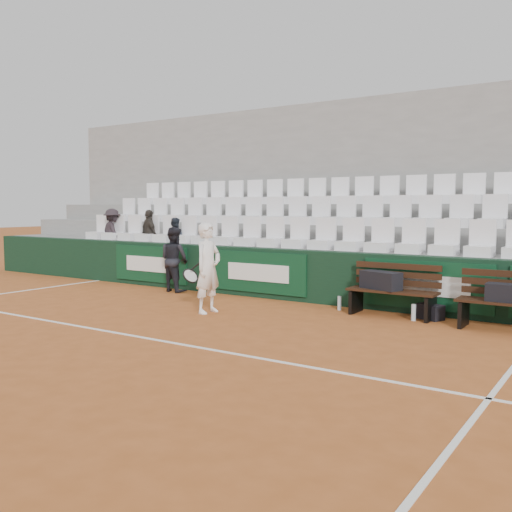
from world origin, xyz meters
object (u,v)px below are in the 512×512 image
at_px(sports_bag_right, 507,293).
at_px(water_bottle_far, 414,312).
at_px(bench_right, 509,317).
at_px(ball_kid, 174,259).
at_px(sports_bag_ground, 430,312).
at_px(water_bottle_near, 339,303).
at_px(tennis_player, 208,268).
at_px(spectator_b, 149,216).
at_px(spectator_c, 174,220).
at_px(bench_left, 392,303).
at_px(sports_bag_left, 381,280).
at_px(spectator_a, 112,215).

height_order(sports_bag_right, water_bottle_far, sports_bag_right).
xyz_separation_m(bench_right, sports_bag_right, (-0.04, -0.05, 0.36)).
relative_size(water_bottle_far, ball_kid, 0.19).
bearing_deg(ball_kid, sports_bag_ground, -171.96).
xyz_separation_m(water_bottle_near, tennis_player, (-1.79, -1.50, 0.66)).
xyz_separation_m(bench_right, spectator_b, (-8.47, 1.20, 1.38)).
height_order(water_bottle_near, spectator_c, spectator_c).
xyz_separation_m(bench_left, sports_bag_right, (1.82, -0.20, 0.36)).
bearing_deg(sports_bag_ground, bench_left, -169.39).
height_order(sports_bag_left, spectator_b, spectator_b).
height_order(water_bottle_far, ball_kid, ball_kid).
height_order(bench_left, sports_bag_left, sports_bag_left).
relative_size(sports_bag_right, spectator_c, 0.55).
bearing_deg(sports_bag_left, tennis_player, -150.82).
bearing_deg(bench_left, spectator_c, 169.77).
bearing_deg(ball_kid, water_bottle_far, -174.74).
bearing_deg(tennis_player, sports_bag_right, 15.16).
relative_size(sports_bag_ground, spectator_c, 0.40).
xyz_separation_m(sports_bag_ground, tennis_player, (-3.39, -1.56, 0.66)).
distance_m(sports_bag_left, ball_kid, 4.74).
distance_m(sports_bag_right, tennis_player, 4.77).
height_order(bench_right, spectator_c, spectator_c).
height_order(spectator_a, spectator_c, spectator_a).
height_order(sports_bag_right, spectator_b, spectator_b).
xyz_separation_m(sports_bag_right, spectator_a, (-9.75, 1.25, 1.04)).
xyz_separation_m(water_bottle_near, water_bottle_far, (1.41, -0.20, 0.01)).
bearing_deg(spectator_a, sports_bag_left, -168.99).
bearing_deg(sports_bag_left, water_bottle_near, 175.69).
relative_size(bench_right, spectator_c, 1.46).
relative_size(sports_bag_left, spectator_a, 0.57).
bearing_deg(bench_left, sports_bag_left, -177.76).
distance_m(sports_bag_left, sports_bag_ground, 0.95).
bearing_deg(sports_bag_right, bench_left, 173.67).
distance_m(bench_left, spectator_b, 6.83).
xyz_separation_m(bench_left, tennis_player, (-2.78, -1.45, 0.56)).
relative_size(water_bottle_near, tennis_player, 0.16).
xyz_separation_m(sports_bag_ground, water_bottle_near, (-1.60, -0.06, 0.00)).
distance_m(tennis_player, ball_kid, 2.65).
distance_m(sports_bag_right, water_bottle_near, 2.86).
distance_m(sports_bag_right, ball_kid, 6.77).
bearing_deg(ball_kid, spectator_b, -22.04).
relative_size(water_bottle_far, spectator_a, 0.22).
xyz_separation_m(bench_left, spectator_b, (-6.61, 1.04, 1.38)).
bearing_deg(ball_kid, water_bottle_near, -172.76).
bearing_deg(spectator_b, spectator_a, 21.00).
bearing_deg(water_bottle_far, water_bottle_near, 171.99).
xyz_separation_m(sports_bag_left, water_bottle_near, (-0.79, 0.06, -0.47)).
relative_size(bench_right, spectator_a, 1.21).
relative_size(bench_right, tennis_player, 0.96).
bearing_deg(spectator_a, bench_right, -168.22).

